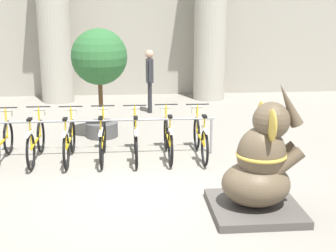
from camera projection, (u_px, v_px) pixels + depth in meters
ground_plane at (143, 193)px, 7.67m from camera, size 60.00×60.00×0.00m
building_facade at (132, 3)px, 15.18m from camera, size 20.00×0.20×6.00m
column_left at (54, 16)px, 14.12m from camera, size 1.24×1.24×5.16m
column_right at (210, 16)px, 14.52m from camera, size 1.24×1.24×5.16m
bike_rack at (103, 127)px, 9.33m from camera, size 4.50×0.05×0.77m
bicycle_0 at (2, 141)px, 9.08m from camera, size 0.48×1.75×0.99m
bicycle_1 at (36, 140)px, 9.17m from camera, size 0.48×1.75×0.99m
bicycle_2 at (70, 140)px, 9.19m from camera, size 0.48×1.75×0.99m
bicycle_3 at (103, 139)px, 9.26m from camera, size 0.48×1.75×0.99m
bicycle_4 at (136, 138)px, 9.29m from camera, size 0.48×1.75×0.99m
bicycle_5 at (168, 137)px, 9.38m from camera, size 0.48×1.75×0.99m
bicycle_6 at (200, 137)px, 9.40m from camera, size 0.48×1.75×0.99m
elephant_statue at (260, 169)px, 6.82m from camera, size 1.31×1.31×1.97m
person_pedestrian at (150, 75)px, 13.04m from camera, size 0.23×0.47×1.76m
potted_tree at (99, 63)px, 10.47m from camera, size 1.26×1.26×2.48m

